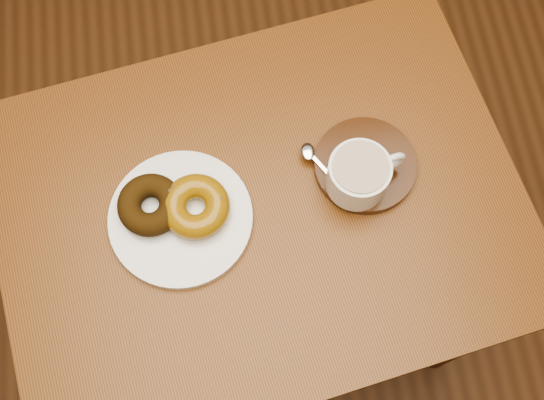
{
  "coord_description": "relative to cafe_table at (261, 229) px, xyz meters",
  "views": [
    {
      "loc": [
        0.03,
        -0.61,
        1.81
      ],
      "look_at": [
        0.08,
        -0.25,
        0.81
      ],
      "focal_mm": 45.0,
      "sensor_mm": 36.0,
      "label": 1
    }
  ],
  "objects": [
    {
      "name": "donut_caramel",
      "position": [
        -0.1,
        0.0,
        0.16
      ],
      "size": [
        0.11,
        0.11,
        0.04
      ],
      "rotation": [
        0.0,
        0.0,
        -0.06
      ],
      "color": "#8D630F",
      "rests_on": "donut_plate"
    },
    {
      "name": "donut_plate",
      "position": [
        -0.13,
        -0.01,
        0.13
      ],
      "size": [
        0.23,
        0.23,
        0.01
      ],
      "primitive_type": "cylinder",
      "rotation": [
        0.0,
        0.0,
        -0.03
      ],
      "color": "white",
      "rests_on": "cafe_table"
    },
    {
      "name": "cafe_table",
      "position": [
        0.0,
        0.0,
        0.0
      ],
      "size": [
        0.93,
        0.76,
        0.79
      ],
      "rotation": [
        0.0,
        0.0,
        0.16
      ],
      "color": "brown",
      "rests_on": "ground"
    },
    {
      "name": "donut_cinnamon",
      "position": [
        -0.17,
        0.01,
        0.16
      ],
      "size": [
        0.12,
        0.12,
        0.04
      ],
      "primitive_type": "torus",
      "rotation": [
        0.0,
        0.0,
        -0.19
      ],
      "color": "#321F0A",
      "rests_on": "donut_plate"
    },
    {
      "name": "coffee_cup",
      "position": [
        0.16,
        0.01,
        0.18
      ],
      "size": [
        0.13,
        0.1,
        0.07
      ],
      "rotation": [
        0.0,
        0.0,
        0.24
      ],
      "color": "white",
      "rests_on": "saucer"
    },
    {
      "name": "saucer",
      "position": [
        0.18,
        0.04,
        0.13
      ],
      "size": [
        0.19,
        0.19,
        0.02
      ],
      "primitive_type": "cylinder",
      "rotation": [
        0.0,
        0.0,
        0.16
      ],
      "color": "black",
      "rests_on": "cafe_table"
    },
    {
      "name": "ground",
      "position": [
        -0.06,
        0.25,
        -0.66
      ],
      "size": [
        6.0,
        6.0,
        0.0
      ],
      "primitive_type": "plane",
      "color": "#57341B",
      "rests_on": "ground"
    },
    {
      "name": "teaspoon",
      "position": [
        0.09,
        0.07,
        0.15
      ],
      "size": [
        0.06,
        0.09,
        0.01
      ],
      "rotation": [
        0.0,
        0.0,
        0.54
      ],
      "color": "silver",
      "rests_on": "saucer"
    }
  ]
}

